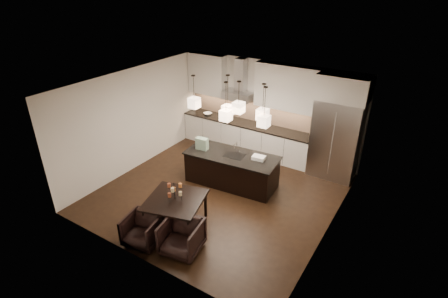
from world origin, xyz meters
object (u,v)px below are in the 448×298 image
Objects in this scene: island_body at (232,170)px; armchair_left at (143,230)px; armchair_right at (182,237)px; dining_table at (176,212)px; refrigerator at (336,139)px.

island_body is 3.29× the size of armchair_left.
armchair_left is 0.92× the size of armchair_right.
island_body reaches higher than dining_table.
refrigerator is at bearing 45.22° from dining_table.
island_body reaches higher than armchair_right.
refrigerator reaches higher than dining_table.
refrigerator reaches higher than armchair_right.
armchair_left is at bearing -122.14° from dining_table.
dining_table reaches higher than armchair_right.
island_body reaches higher than armchair_left.
island_body is 2.13m from dining_table.
armchair_right reaches higher than armchair_left.
refrigerator reaches higher than armchair_left.
dining_table is 0.81m from armchair_right.
island_body is 3.04× the size of armchair_right.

